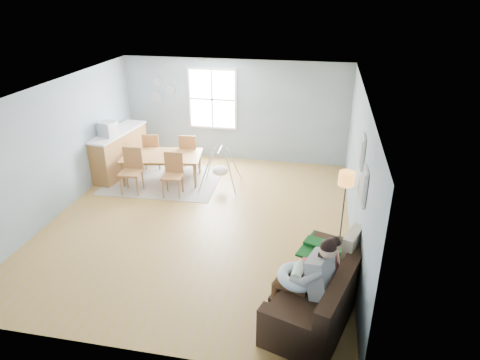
% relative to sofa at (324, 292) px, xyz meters
% --- Properties ---
extents(room, '(8.40, 9.40, 3.90)m').
position_rel_sofa_xyz_m(room, '(-2.51, 2.22, 2.10)').
color(room, '#AD863D').
extents(window, '(1.32, 0.08, 1.62)m').
position_rel_sofa_xyz_m(window, '(-3.11, 5.68, 1.33)').
color(window, white).
rests_on(window, room).
extents(pictures, '(0.05, 1.34, 0.74)m').
position_rel_sofa_xyz_m(pictures, '(0.45, 1.17, 1.53)').
color(pictures, white).
rests_on(pictures, room).
extents(wall_plates, '(0.67, 0.02, 0.66)m').
position_rel_sofa_xyz_m(wall_plates, '(-4.52, 5.69, 1.51)').
color(wall_plates, '#8EA3AA').
rests_on(wall_plates, room).
extents(sofa, '(1.59, 2.42, 0.90)m').
position_rel_sofa_xyz_m(sofa, '(0.00, 0.00, 0.00)').
color(sofa, black).
rests_on(sofa, room).
extents(green_throw, '(1.23, 1.11, 0.04)m').
position_rel_sofa_xyz_m(green_throw, '(0.14, 0.73, 0.25)').
color(green_throw, '#125118').
rests_on(green_throw, sofa).
extents(beige_pillow, '(0.33, 0.57, 0.55)m').
position_rel_sofa_xyz_m(beige_pillow, '(0.37, 0.49, 0.51)').
color(beige_pillow, '#BFB492').
rests_on(beige_pillow, sofa).
extents(father, '(1.07, 0.70, 1.44)m').
position_rel_sofa_xyz_m(father, '(-0.23, -0.26, 0.45)').
color(father, gray).
rests_on(father, sofa).
extents(nursing_pillow, '(0.72, 0.71, 0.23)m').
position_rel_sofa_xyz_m(nursing_pillow, '(-0.39, -0.21, 0.38)').
color(nursing_pillow, '#CBEAFF').
rests_on(nursing_pillow, father).
extents(infant, '(0.19, 0.41, 0.15)m').
position_rel_sofa_xyz_m(infant, '(-0.38, -0.17, 0.48)').
color(infant, silver).
rests_on(infant, nursing_pillow).
extents(toddler, '(0.63, 0.39, 0.94)m').
position_rel_sofa_xyz_m(toddler, '(-0.01, 0.23, 0.45)').
color(toddler, white).
rests_on(toddler, sofa).
extents(floor_lamp, '(0.29, 0.29, 1.42)m').
position_rel_sofa_xyz_m(floor_lamp, '(0.29, 1.97, 0.86)').
color(floor_lamp, black).
rests_on(floor_lamp, room).
extents(storage_cube, '(0.55, 0.51, 0.50)m').
position_rel_sofa_xyz_m(storage_cube, '(-0.26, -0.70, -0.07)').
color(storage_cube, white).
rests_on(storage_cube, room).
extents(rug, '(2.80, 2.17, 0.01)m').
position_rel_sofa_xyz_m(rug, '(-3.95, 3.92, -0.31)').
color(rug, gray).
rests_on(rug, room).
extents(dining_table, '(2.03, 1.34, 0.66)m').
position_rel_sofa_xyz_m(dining_table, '(-3.95, 3.92, 0.01)').
color(dining_table, brown).
rests_on(dining_table, rug).
extents(chair_sw, '(0.50, 0.50, 1.05)m').
position_rel_sofa_xyz_m(chair_sw, '(-4.42, 3.24, 0.29)').
color(chair_sw, olive).
rests_on(chair_sw, rug).
extents(chair_se, '(0.49, 0.49, 0.99)m').
position_rel_sofa_xyz_m(chair_se, '(-3.44, 3.27, 0.25)').
color(chair_se, olive).
rests_on(chair_se, rug).
extents(chair_nw, '(0.50, 0.50, 0.97)m').
position_rel_sofa_xyz_m(chair_nw, '(-4.46, 4.57, 0.24)').
color(chair_nw, olive).
rests_on(chair_nw, rug).
extents(chair_ne, '(0.50, 0.50, 1.00)m').
position_rel_sofa_xyz_m(chair_ne, '(-3.48, 4.61, 0.26)').
color(chair_ne, olive).
rests_on(chair_ne, rug).
extents(counter, '(0.79, 2.02, 1.10)m').
position_rel_sofa_xyz_m(counter, '(-5.21, 4.22, 0.24)').
color(counter, brown).
rests_on(counter, room).
extents(monitor, '(0.44, 0.42, 0.35)m').
position_rel_sofa_xyz_m(monitor, '(-5.24, 3.84, 0.96)').
color(monitor, '#B1B1B6').
rests_on(monitor, counter).
extents(baby_swing, '(0.95, 0.96, 0.93)m').
position_rel_sofa_xyz_m(baby_swing, '(-2.49, 3.90, 0.10)').
color(baby_swing, '#B1B1B6').
rests_on(baby_swing, room).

